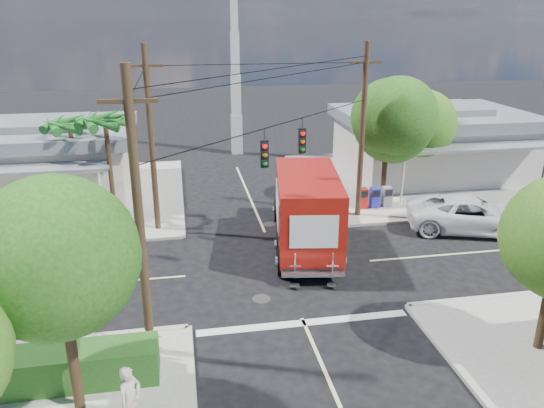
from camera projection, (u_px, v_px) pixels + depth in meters
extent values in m
plane|color=black|center=(280.00, 268.00, 22.52)|extent=(120.00, 120.00, 0.00)
cube|color=gray|center=(413.00, 179.00, 34.53)|extent=(14.00, 14.00, 0.14)
cube|color=#A9A496|center=(309.00, 184.00, 33.36)|extent=(0.25, 14.00, 0.14)
cube|color=#A9A496|center=(469.00, 217.00, 28.04)|extent=(14.00, 0.25, 0.14)
cube|color=gray|center=(59.00, 198.00, 30.85)|extent=(14.00, 14.00, 0.14)
cube|color=#A9A496|center=(181.00, 192.00, 32.02)|extent=(0.25, 14.00, 0.14)
cube|color=#A9A496|center=(29.00, 247.00, 24.37)|extent=(14.00, 0.25, 0.14)
cube|color=beige|center=(248.00, 194.00, 31.78)|extent=(0.12, 12.00, 0.01)
cube|color=beige|center=(495.00, 251.00, 24.19)|extent=(12.00, 0.12, 0.01)
cube|color=beige|center=(31.00, 289.00, 20.85)|extent=(12.00, 0.12, 0.01)
cube|color=silver|center=(304.00, 323.00, 18.54)|extent=(7.50, 0.40, 0.01)
cube|color=beige|center=(431.00, 148.00, 35.10)|extent=(11.00, 8.00, 3.40)
cube|color=slate|center=(434.00, 117.00, 34.41)|extent=(11.80, 8.80, 0.70)
cube|color=slate|center=(435.00, 109.00, 34.24)|extent=(6.05, 4.40, 0.50)
cube|color=slate|center=(472.00, 147.00, 30.16)|extent=(9.90, 1.80, 0.15)
cylinder|color=silver|center=(403.00, 180.00, 29.17)|extent=(0.12, 0.12, 2.90)
cube|color=beige|center=(42.00, 165.00, 31.51)|extent=(10.00, 8.00, 3.20)
cube|color=slate|center=(38.00, 132.00, 30.85)|extent=(10.80, 8.80, 0.70)
cube|color=slate|center=(36.00, 124.00, 30.68)|extent=(5.50, 4.40, 0.50)
cube|color=slate|center=(17.00, 169.00, 26.60)|extent=(9.00, 1.80, 0.15)
cylinder|color=silver|center=(101.00, 195.00, 26.98)|extent=(0.12, 0.12, 2.70)
cube|color=silver|center=(237.00, 134.00, 40.62)|extent=(0.80, 0.80, 3.00)
cube|color=silver|center=(236.00, 95.00, 39.61)|extent=(0.70, 0.70, 3.00)
cube|color=silver|center=(235.00, 53.00, 38.59)|extent=(0.60, 0.60, 3.00)
cube|color=silver|center=(234.00, 9.00, 37.58)|extent=(0.50, 0.50, 3.00)
cylinder|color=#422D1C|center=(72.00, 349.00, 13.73)|extent=(0.28, 0.28, 3.71)
sphere|color=#1A4812|center=(60.00, 269.00, 12.95)|extent=(3.71, 3.71, 3.71)
sphere|color=#1A4812|center=(43.00, 258.00, 12.99)|extent=(3.02, 3.02, 3.02)
sphere|color=#1A4812|center=(73.00, 278.00, 12.77)|extent=(3.25, 3.25, 3.25)
cylinder|color=#422D1C|center=(385.00, 168.00, 29.28)|extent=(0.28, 0.28, 4.10)
sphere|color=#1A4812|center=(388.00, 122.00, 28.42)|extent=(4.10, 4.10, 4.10)
sphere|color=#1A4812|center=(380.00, 116.00, 28.45)|extent=(3.33, 3.33, 3.33)
sphere|color=#1A4812|center=(396.00, 125.00, 28.24)|extent=(3.58, 3.58, 3.58)
cylinder|color=#422D1C|center=(412.00, 160.00, 31.84)|extent=(0.28, 0.28, 3.58)
sphere|color=#306B16|center=(415.00, 123.00, 31.09)|extent=(3.58, 3.58, 3.58)
sphere|color=#306B16|center=(407.00, 119.00, 31.13)|extent=(2.91, 2.91, 2.91)
sphere|color=#306B16|center=(423.00, 125.00, 30.90)|extent=(3.14, 3.14, 3.14)
cylinder|color=#422D1C|center=(110.00, 169.00, 27.32)|extent=(0.24, 0.24, 5.00)
cone|color=#206A21|center=(123.00, 119.00, 26.59)|extent=(0.50, 2.06, 0.98)
cone|color=#206A21|center=(118.00, 116.00, 27.19)|extent=(1.92, 1.68, 0.98)
cone|color=#206A21|center=(103.00, 116.00, 27.22)|extent=(2.12, 0.95, 0.98)
cone|color=#206A21|center=(89.00, 118.00, 26.67)|extent=(1.34, 2.07, 0.98)
cone|color=#206A21|center=(87.00, 121.00, 25.95)|extent=(1.34, 2.07, 0.98)
cone|color=#206A21|center=(98.00, 123.00, 25.60)|extent=(2.12, 0.95, 0.98)
cone|color=#206A21|center=(115.00, 121.00, 25.89)|extent=(1.92, 1.68, 0.98)
cylinder|color=#422D1C|center=(75.00, 167.00, 28.45)|extent=(0.24, 0.24, 4.60)
cone|color=#206A21|center=(87.00, 122.00, 27.78)|extent=(0.50, 2.06, 0.98)
cone|color=#206A21|center=(83.00, 120.00, 28.38)|extent=(1.92, 1.68, 0.98)
cone|color=#206A21|center=(68.00, 120.00, 28.41)|extent=(2.12, 0.95, 0.98)
cone|color=#206A21|center=(54.00, 122.00, 27.86)|extent=(1.34, 2.07, 0.98)
cone|color=#206A21|center=(51.00, 125.00, 27.14)|extent=(1.34, 2.07, 0.98)
cone|color=#206A21|center=(62.00, 126.00, 26.79)|extent=(2.12, 0.95, 0.98)
cone|color=#206A21|center=(78.00, 125.00, 27.08)|extent=(1.92, 1.68, 0.98)
cylinder|color=#473321|center=(139.00, 223.00, 15.32)|extent=(0.28, 0.28, 9.00)
cube|color=#473321|center=(128.00, 101.00, 14.13)|extent=(1.60, 0.12, 0.12)
cylinder|color=#473321|center=(362.00, 134.00, 26.69)|extent=(0.28, 0.28, 9.00)
cube|color=#473321|center=(366.00, 62.00, 25.50)|extent=(1.60, 0.12, 0.12)
cylinder|color=#473321|center=(151.00, 142.00, 24.95)|extent=(0.28, 0.28, 9.00)
cube|color=#473321|center=(145.00, 66.00, 23.76)|extent=(1.60, 0.12, 0.12)
cylinder|color=black|center=(281.00, 124.00, 20.43)|extent=(10.43, 10.43, 0.04)
cube|color=black|center=(264.00, 154.00, 19.87)|extent=(0.30, 0.24, 1.05)
sphere|color=red|center=(265.00, 146.00, 19.63)|extent=(0.20, 0.20, 0.20)
cube|color=black|center=(302.00, 140.00, 21.95)|extent=(0.30, 0.24, 1.05)
sphere|color=red|center=(303.00, 133.00, 21.71)|extent=(0.20, 0.20, 0.20)
cube|color=silver|center=(61.00, 358.00, 15.87)|extent=(5.94, 0.05, 0.08)
cube|color=silver|center=(59.00, 346.00, 15.73)|extent=(5.94, 0.05, 0.08)
cube|color=silver|center=(156.00, 344.00, 16.28)|extent=(0.09, 0.06, 1.00)
cube|color=#1C4118|center=(47.00, 369.00, 15.02)|extent=(6.20, 1.20, 1.10)
cube|color=#AB1914|center=(362.00, 198.00, 29.00)|extent=(0.50, 0.50, 1.10)
cube|color=#2224A0|center=(375.00, 197.00, 29.12)|extent=(0.50, 0.50, 1.10)
cube|color=slate|center=(387.00, 197.00, 29.24)|extent=(0.50, 0.50, 1.10)
cube|color=black|center=(305.00, 233.00, 24.68)|extent=(3.67, 8.43, 0.26)
cube|color=#AA180F|center=(301.00, 194.00, 27.40)|extent=(2.76, 2.15, 2.30)
cube|color=black|center=(300.00, 182.00, 27.94)|extent=(2.21, 0.61, 0.99)
cube|color=silver|center=(299.00, 201.00, 28.53)|extent=(2.39, 0.51, 0.37)
cube|color=#AA180F|center=(307.00, 208.00, 23.27)|extent=(3.55, 6.40, 3.03)
cube|color=white|center=(338.00, 205.00, 23.24)|extent=(0.62, 3.72, 1.36)
cube|color=white|center=(277.00, 205.00, 23.19)|extent=(0.62, 3.72, 1.36)
cube|color=white|center=(314.00, 232.00, 20.34)|extent=(1.86, 0.32, 1.36)
cube|color=silver|center=(313.00, 274.00, 20.80)|extent=(2.52, 0.66, 0.19)
cube|color=silver|center=(295.00, 266.00, 20.51)|extent=(0.47, 0.14, 1.05)
cube|color=silver|center=(333.00, 266.00, 20.54)|extent=(0.47, 0.14, 1.05)
cylinder|color=black|center=(277.00, 210.00, 27.51)|extent=(0.51, 1.19, 1.15)
cylinder|color=black|center=(324.00, 210.00, 27.55)|extent=(0.51, 1.19, 1.15)
cylinder|color=black|center=(282.00, 262.00, 21.81)|extent=(0.51, 1.19, 1.15)
cylinder|color=black|center=(340.00, 261.00, 21.85)|extent=(0.51, 1.19, 1.15)
imported|color=silver|center=(471.00, 214.00, 26.17)|extent=(6.78, 4.61, 1.72)
imported|color=beige|center=(130.00, 400.00, 13.27)|extent=(0.79, 0.82, 1.88)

